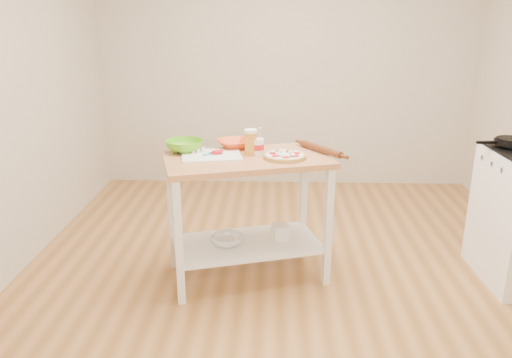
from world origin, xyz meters
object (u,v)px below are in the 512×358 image
Objects in this scene: prep_island at (247,192)px; spatula at (211,153)px; orange_bowl at (235,144)px; rolling_pin at (321,149)px; yogurt_tub at (257,147)px; knife at (190,151)px; cutting_board at (211,155)px; beer_pint at (251,142)px; shelf_glass_bowl at (227,240)px; skillet at (511,142)px; green_bowl at (185,146)px; shelf_bin at (280,232)px; pizza at (285,156)px.

spatula is at bearing 172.01° from prep_island.
rolling_pin is at bearing -10.05° from orange_bowl.
spatula is at bearing -172.65° from yogurt_tub.
rolling_pin reaches higher than knife.
cutting_board is (-0.25, 0.02, 0.26)m from prep_island.
shelf_glass_bowl is at bearing -147.76° from beer_pint.
skillet reaches higher than green_bowl.
beer_pint is (0.47, -0.06, 0.05)m from green_bowl.
prep_island is at bearing -40.57° from spatula.
orange_bowl reaches higher than rolling_pin.
shelf_glass_bowl is (0.11, -0.06, -0.61)m from cutting_board.
knife is 0.88m from shelf_bin.
pizza is at bearing -37.87° from spatula.
prep_island is 0.33m from yogurt_tub.
spatula is (0.00, 0.02, 0.01)m from cutting_board.
orange_bowl is 0.94× the size of green_bowl.
green_bowl reaches higher than prep_island.
cutting_board is at bearing 175.71° from prep_island.
spatula is 0.16m from knife.
beer_pint is at bearing -37.93° from knife.
cutting_board is at bearing -170.01° from beer_pint.
cutting_board is 0.62m from shelf_glass_bowl.
shelf_bin is (0.17, -0.00, -0.64)m from yogurt_tub.
orange_bowl is 1.40× the size of beer_pint.
rolling_pin is (0.76, 0.12, 0.02)m from cutting_board.
prep_island is at bearing -162.94° from shelf_bin.
cutting_board is 1.71× the size of green_bowl.
skillet reaches higher than cutting_board.
beer_pint reaches higher than shelf_bin.
shelf_glass_bowl is at bearing -67.14° from spatula.
orange_bowl is (0.30, 0.16, 0.01)m from knife.
yogurt_tub is (0.07, 0.08, 0.31)m from prep_island.
skillet is at bearing 5.81° from prep_island.
beer_pint is at bearing -171.87° from rolling_pin.
yogurt_tub is (0.17, -0.17, 0.02)m from orange_bowl.
spatula is 0.22m from green_bowl.
pizza is 2.65× the size of shelf_bin.
spatula is 0.28m from beer_pint.
knife is 0.54× the size of rolling_pin.
knife is (-0.40, 0.08, 0.27)m from prep_island.
knife is at bearing 146.69° from cutting_board.
green_bowl reaches higher than orange_bowl.
yogurt_tub reaches higher than shelf_glass_bowl.
shelf_bin is (0.21, 0.01, -0.67)m from beer_pint.
spatula is 0.56× the size of shelf_glass_bowl.
beer_pint is at bearing -168.89° from yogurt_tub.
orange_bowl is 0.72m from shelf_bin.
pizza is at bearing -149.65° from rolling_pin.
skillet reaches higher than shelf_glass_bowl.
prep_island is 0.37m from pizza.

